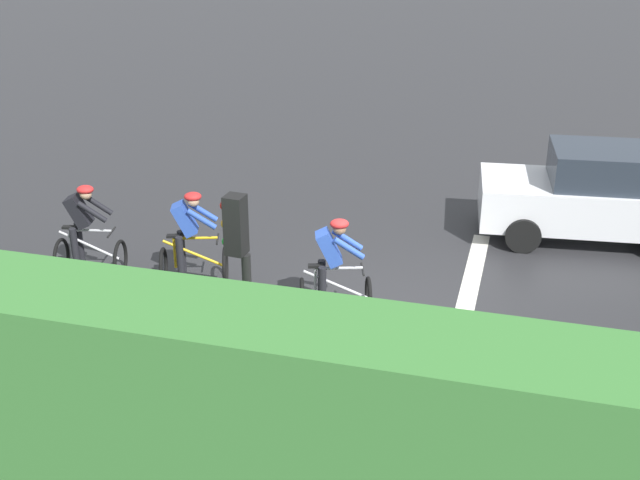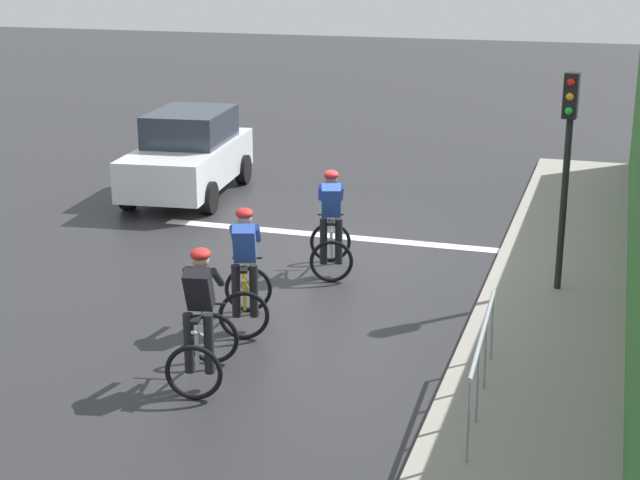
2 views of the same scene
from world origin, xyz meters
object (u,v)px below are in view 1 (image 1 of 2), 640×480
(cyclist_lead, at_px, (85,234))
(cyclist_mid, at_px, (333,272))
(cyclist_second, at_px, (190,242))
(traffic_light_near_crossing, at_px, (242,295))
(car_white, at_px, (597,194))

(cyclist_lead, xyz_separation_m, cyclist_mid, (-0.29, -4.35, 0.00))
(cyclist_second, distance_m, traffic_light_near_crossing, 4.90)
(cyclist_second, relative_size, traffic_light_near_crossing, 0.50)
(car_white, bearing_deg, cyclist_second, 120.63)
(cyclist_second, bearing_deg, car_white, -59.37)
(car_white, relative_size, traffic_light_near_crossing, 1.28)
(cyclist_lead, xyz_separation_m, traffic_light_near_crossing, (-3.84, -4.27, 1.43))
(car_white, xyz_separation_m, traffic_light_near_crossing, (-7.83, 4.01, 1.35))
(cyclist_lead, distance_m, cyclist_second, 1.83)
(cyclist_lead, height_order, cyclist_second, same)
(cyclist_lead, bearing_deg, car_white, -64.28)
(car_white, bearing_deg, traffic_light_near_crossing, 152.86)
(cyclist_second, height_order, cyclist_mid, same)
(car_white, height_order, traffic_light_near_crossing, traffic_light_near_crossing)
(cyclist_mid, height_order, car_white, car_white)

